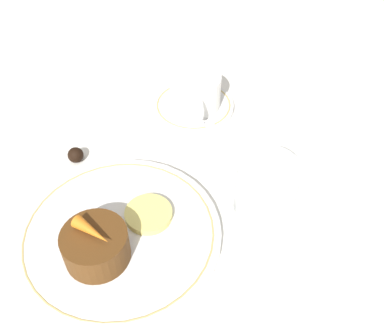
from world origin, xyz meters
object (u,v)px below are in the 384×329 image
at_px(coffee_cup, 195,90).
at_px(fork, 142,139).
at_px(wine_glass, 266,190).
at_px(dessert_cake, 96,246).
at_px(dinner_plate, 120,235).

relative_size(coffee_cup, fork, 0.63).
relative_size(wine_glass, fork, 0.63).
distance_m(wine_glass, fork, 0.25).
height_order(fork, dessert_cake, dessert_cake).
xyz_separation_m(coffee_cup, dessert_cake, (0.29, -0.17, -0.00)).
bearing_deg(fork, dessert_cake, -18.27).
height_order(dinner_plate, dessert_cake, dessert_cake).
height_order(wine_glass, dessert_cake, wine_glass).
distance_m(wine_glass, dessert_cake, 0.22).
bearing_deg(wine_glass, dessert_cake, -83.22).
bearing_deg(dinner_plate, coffee_cup, 150.57).
bearing_deg(fork, dinner_plate, -13.41).
bearing_deg(dinner_plate, fork, 166.59).
relative_size(dinner_plate, fork, 1.49).
bearing_deg(dessert_cake, dinner_plate, 138.99).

